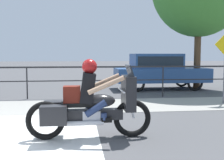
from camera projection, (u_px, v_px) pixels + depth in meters
sidewalk_band at (18, 107)px, 8.67m from camera, size 44.00×2.40×0.01m
crosswalk_band at (9, 143)px, 5.18m from camera, size 3.37×6.00×0.01m
fence_railing at (27, 73)px, 10.18m from camera, size 36.00×0.05×1.19m
motorcycle at (90, 104)px, 5.42m from camera, size 2.43×0.76×1.55m
parked_car at (159, 69)px, 13.07m from camera, size 4.26×1.79×1.66m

